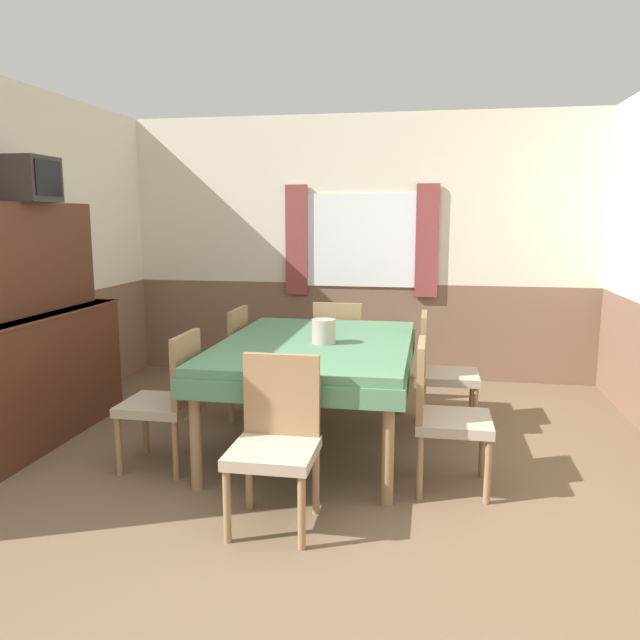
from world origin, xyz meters
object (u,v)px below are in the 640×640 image
object	(u,v)px
chair_left_near	(168,396)
chair_right_far	(440,368)
sideboard	(35,342)
tv	(30,179)
chair_head_near	(276,436)
vase	(324,331)
chair_left_far	(223,359)
dining_table	(316,355)
chair_head_window	(339,348)
chair_right_near	(442,411)

from	to	relation	value
chair_left_near	chair_right_far	bearing A→B (deg)	-57.80
sideboard	tv	distance (m)	1.15
chair_head_near	tv	xyz separation A→B (m)	(-1.98, 0.95, 1.40)
tv	vase	world-z (taller)	tv
chair_left_far	sideboard	world-z (taller)	sideboard
dining_table	chair_head_window	size ratio (longest dim) A/B	2.11
chair_right_far	sideboard	xyz separation A→B (m)	(-2.89, -0.75, 0.25)
dining_table	chair_head_window	world-z (taller)	chair_head_window
dining_table	chair_right_far	world-z (taller)	chair_right_far
chair_right_far	chair_left_near	bearing A→B (deg)	-57.80
chair_left_far	chair_right_far	bearing A→B (deg)	-90.00
dining_table	chair_head_window	distance (m)	1.16
chair_head_near	chair_left_far	distance (m)	1.90
dining_table	chair_left_near	xyz separation A→B (m)	(-0.87, -0.55, -0.18)
tv	chair_head_near	bearing A→B (deg)	-25.73
chair_head_window	chair_right_far	bearing A→B (deg)	-34.58
chair_right_far	chair_left_near	xyz separation A→B (m)	(-1.73, -1.09, 0.00)
chair_head_near	chair_head_window	bearing A→B (deg)	-90.00
sideboard	vase	bearing A→B (deg)	3.69
dining_table	tv	xyz separation A→B (m)	(-1.98, -0.19, 1.21)
chair_head_window	chair_head_near	bearing A→B (deg)	-90.00
chair_left_far	tv	xyz separation A→B (m)	(-1.11, -0.73, 1.40)
chair_head_near	vase	size ratio (longest dim) A/B	5.33
chair_head_near	chair_right_far	bearing A→B (deg)	-117.17
chair_head_window	chair_right_near	size ratio (longest dim) A/B	1.00
dining_table	chair_head_near	bearing A→B (deg)	-90.00
chair_head_window	tv	distance (m)	2.76
chair_right_far	chair_left_far	bearing A→B (deg)	-90.00
chair_left_near	chair_left_far	xyz separation A→B (m)	(0.00, 1.09, 0.00)
chair_left_far	tv	distance (m)	1.93
chair_right_near	vase	distance (m)	1.00
chair_head_window	chair_right_near	distance (m)	1.90
chair_head_window	vase	world-z (taller)	vase
chair_left_far	sideboard	xyz separation A→B (m)	(-1.16, -0.75, 0.25)
sideboard	vase	xyz separation A→B (m)	(2.10, 0.14, 0.12)
dining_table	chair_right_near	xyz separation A→B (m)	(0.87, -0.55, -0.18)
chair_right_near	chair_right_far	size ratio (longest dim) A/B	1.00
dining_table	chair_head_window	bearing A→B (deg)	90.00
chair_head_window	vase	xyz separation A→B (m)	(0.07, -1.21, 0.37)
chair_head_near	tv	size ratio (longest dim) A/B	2.46
chair_left_far	tv	bearing A→B (deg)	123.40
chair_head_window	vase	distance (m)	1.26
dining_table	tv	distance (m)	2.33
chair_right_near	sideboard	bearing A→B (deg)	-96.79
chair_right_near	sideboard	distance (m)	2.93
chair_left_near	tv	world-z (taller)	tv
chair_right_near	dining_table	bearing A→B (deg)	-122.20
chair_left_near	chair_left_far	world-z (taller)	same
chair_right_near	chair_left_near	distance (m)	1.73
chair_head_near	chair_left_near	distance (m)	1.05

